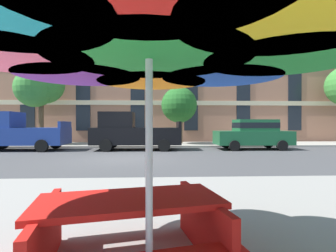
# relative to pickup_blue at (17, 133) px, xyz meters

# --- Properties ---
(ground_plane) EXTENTS (120.00, 120.00, 0.00)m
(ground_plane) POSITION_rel_pickup_blue_xyz_m (6.48, -3.70, -1.03)
(ground_plane) COLOR #424244
(sidewalk_far) EXTENTS (56.00, 3.60, 0.12)m
(sidewalk_far) POSITION_rel_pickup_blue_xyz_m (6.48, 3.10, -0.97)
(sidewalk_far) COLOR #9E998E
(sidewalk_far) RESTS_ON ground
(apartment_building) EXTENTS (38.27, 12.08, 19.20)m
(apartment_building) POSITION_rel_pickup_blue_xyz_m (6.48, 11.29, 8.57)
(apartment_building) COLOR #A87056
(apartment_building) RESTS_ON ground
(pickup_blue) EXTENTS (5.10, 2.12, 2.20)m
(pickup_blue) POSITION_rel_pickup_blue_xyz_m (0.00, 0.00, 0.00)
(pickup_blue) COLOR navy
(pickup_blue) RESTS_ON ground
(pickup_black) EXTENTS (5.10, 2.12, 2.20)m
(pickup_black) POSITION_rel_pickup_blue_xyz_m (6.57, 0.00, 0.00)
(pickup_black) COLOR black
(pickup_black) RESTS_ON ground
(sedan_green) EXTENTS (4.40, 1.98, 1.78)m
(sedan_green) POSITION_rel_pickup_blue_xyz_m (13.74, -0.00, -0.08)
(sedan_green) COLOR #195933
(sedan_green) RESTS_ON ground
(street_tree_left) EXTENTS (3.14, 3.27, 5.80)m
(street_tree_left) POSITION_rel_pickup_blue_xyz_m (-0.18, 3.28, 3.16)
(street_tree_left) COLOR brown
(street_tree_left) RESTS_ON ground
(street_tree_middle) EXTENTS (2.53, 2.53, 4.15)m
(street_tree_middle) POSITION_rel_pickup_blue_xyz_m (9.62, 3.13, 1.93)
(street_tree_middle) COLOR brown
(street_tree_middle) RESTS_ON ground
(patio_umbrella) EXTENTS (3.59, 3.59, 2.49)m
(patio_umbrella) POSITION_rel_pickup_blue_xyz_m (7.91, -12.70, 1.20)
(patio_umbrella) COLOR silver
(patio_umbrella) RESTS_ON ground
(picnic_table) EXTENTS (2.07, 1.85, 0.77)m
(picnic_table) POSITION_rel_pickup_blue_xyz_m (7.71, -12.23, -0.54)
(picnic_table) COLOR red
(picnic_table) RESTS_ON ground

